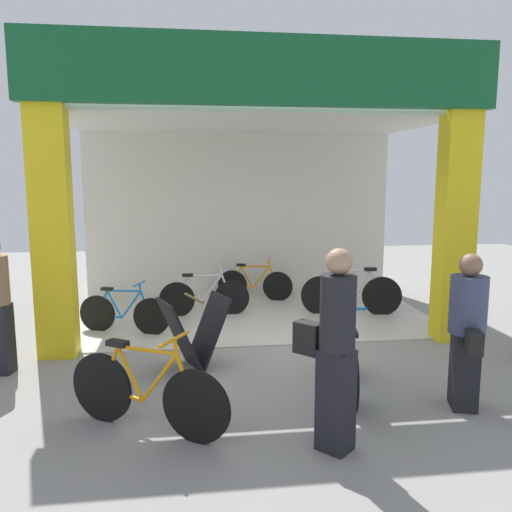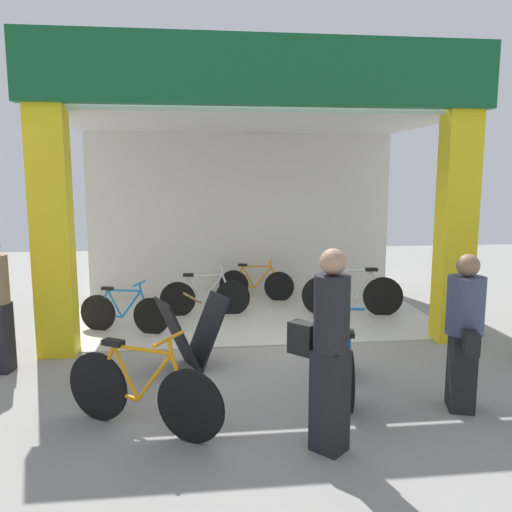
% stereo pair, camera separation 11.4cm
% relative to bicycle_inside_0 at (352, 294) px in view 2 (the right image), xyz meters
% --- Properties ---
extents(ground_plane, '(19.88, 19.88, 0.00)m').
position_rel_bicycle_inside_0_xyz_m(ground_plane, '(-1.72, -1.46, -0.37)').
color(ground_plane, gray).
rests_on(ground_plane, ground).
extents(shop_facade, '(6.14, 3.65, 4.10)m').
position_rel_bicycle_inside_0_xyz_m(shop_facade, '(-1.72, 0.22, 1.81)').
color(shop_facade, beige).
rests_on(shop_facade, ground).
extents(bicycle_inside_0, '(1.68, 0.47, 0.94)m').
position_rel_bicycle_inside_0_xyz_m(bicycle_inside_0, '(0.00, 0.00, 0.00)').
color(bicycle_inside_0, black).
rests_on(bicycle_inside_0, ground).
extents(bicycle_inside_1, '(1.52, 0.42, 0.84)m').
position_rel_bicycle_inside_0_xyz_m(bicycle_inside_1, '(-2.49, 0.25, -0.04)').
color(bicycle_inside_1, black).
rests_on(bicycle_inside_1, ground).
extents(bicycle_inside_2, '(1.39, 0.50, 0.79)m').
position_rel_bicycle_inside_0_xyz_m(bicycle_inside_2, '(-1.50, 1.27, -0.06)').
color(bicycle_inside_2, black).
rests_on(bicycle_inside_2, ground).
extents(bicycle_inside_3, '(1.37, 0.53, 0.79)m').
position_rel_bicycle_inside_0_xyz_m(bicycle_inside_3, '(-3.71, -0.58, -0.06)').
color(bicycle_inside_3, black).
rests_on(bicycle_inside_3, ground).
extents(bicycle_parked_0, '(1.49, 0.93, 0.94)m').
position_rel_bicycle_inside_0_xyz_m(bicycle_parked_0, '(-3.14, -3.71, 0.00)').
color(bicycle_parked_0, black).
rests_on(bicycle_parked_0, ground).
extents(bicycle_parked_1, '(0.46, 1.57, 0.88)m').
position_rel_bicycle_inside_0_xyz_m(bicycle_parked_1, '(-1.01, -3.07, -0.02)').
color(bicycle_parked_1, black).
rests_on(bicycle_parked_1, ground).
extents(sandwich_board_sign, '(0.94, 0.81, 0.90)m').
position_rel_bicycle_inside_0_xyz_m(sandwich_board_sign, '(-2.68, -2.12, 0.07)').
color(sandwich_board_sign, black).
rests_on(sandwich_board_sign, ground).
extents(pedestrian_0, '(0.55, 0.56, 1.76)m').
position_rel_bicycle_inside_0_xyz_m(pedestrian_0, '(-1.51, -4.24, 0.53)').
color(pedestrian_0, black).
rests_on(pedestrian_0, ground).
extents(pedestrian_1, '(0.46, 0.65, 1.59)m').
position_rel_bicycle_inside_0_xyz_m(pedestrian_1, '(0.03, -3.62, 0.45)').
color(pedestrian_1, black).
rests_on(pedestrian_1, ground).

